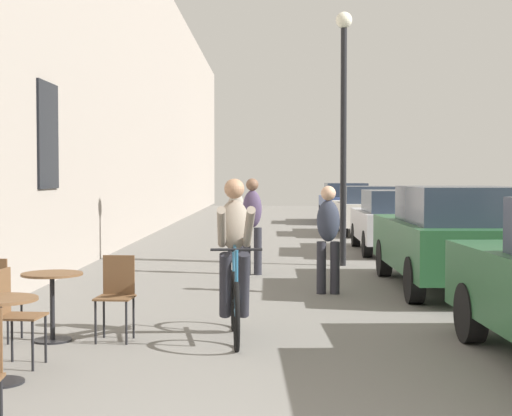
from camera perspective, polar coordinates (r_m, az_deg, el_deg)
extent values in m
cube|color=gray|center=(17.51, -11.79, 10.16)|extent=(0.50, 68.00, 8.29)
cube|color=black|center=(13.06, -14.82, 5.10)|extent=(0.04, 1.10, 1.70)
cylinder|color=black|center=(5.46, -17.97, -13.83)|extent=(0.02, 0.02, 0.45)
cylinder|color=black|center=(7.08, -18.03, -11.90)|extent=(0.40, 0.40, 0.02)
cylinder|color=black|center=(7.00, -18.06, -9.14)|extent=(0.05, 0.05, 0.67)
cylinder|color=black|center=(7.67, -14.99, -9.12)|extent=(0.02, 0.02, 0.45)
cylinder|color=black|center=(7.37, -15.87, -9.59)|extent=(0.02, 0.02, 0.45)
cylinder|color=black|center=(7.78, -17.25, -8.97)|extent=(0.02, 0.02, 0.45)
cube|color=brown|center=(7.54, -16.60, -7.52)|extent=(0.41, 0.41, 0.02)
cube|color=brown|center=(7.57, -17.89, -5.81)|extent=(0.05, 0.34, 0.42)
cylinder|color=black|center=(8.67, -14.50, -9.24)|extent=(0.40, 0.40, 0.02)
cylinder|color=black|center=(8.61, -14.52, -6.97)|extent=(0.05, 0.05, 0.67)
cylinder|color=brown|center=(8.56, -14.55, -4.66)|extent=(0.64, 0.64, 0.02)
cylinder|color=black|center=(8.87, -16.61, -7.59)|extent=(0.02, 0.02, 0.45)
cylinder|color=black|center=(8.58, -17.53, -7.93)|extent=(0.02, 0.02, 0.45)
cube|color=brown|center=(8.76, -18.04, -6.17)|extent=(0.43, 0.43, 0.02)
cylinder|color=black|center=(8.29, -9.37, -8.22)|extent=(0.02, 0.02, 0.45)
cylinder|color=black|center=(8.37, -11.54, -8.13)|extent=(0.02, 0.02, 0.45)
cylinder|color=black|center=(8.60, -8.86, -7.83)|extent=(0.02, 0.02, 0.45)
cylinder|color=black|center=(8.68, -10.95, -7.75)|extent=(0.02, 0.02, 0.45)
cube|color=brown|center=(8.44, -10.19, -6.41)|extent=(0.40, 0.40, 0.02)
cube|color=brown|center=(8.58, -9.90, -4.78)|extent=(0.34, 0.04, 0.42)
torus|color=black|center=(7.93, -1.42, -7.89)|extent=(0.10, 0.71, 0.71)
torus|color=black|center=(8.97, -1.63, -6.70)|extent=(0.10, 0.71, 0.71)
cylinder|color=#286084|center=(8.84, -1.62, -4.97)|extent=(0.05, 0.22, 0.58)
cylinder|color=#286084|center=(8.31, -1.52, -3.11)|extent=(0.10, 0.82, 0.14)
cylinder|color=#286084|center=(7.91, -1.43, -5.46)|extent=(0.04, 0.09, 0.67)
cylinder|color=#286084|center=(8.47, -1.54, -6.96)|extent=(0.11, 1.00, 0.12)
cylinder|color=black|center=(7.89, -1.43, -3.03)|extent=(0.52, 0.07, 0.03)
ellipsoid|color=black|center=(8.72, -1.60, -2.99)|extent=(0.12, 0.24, 0.06)
ellipsoid|color=gray|center=(8.62, -1.59, -1.22)|extent=(0.36, 0.37, 0.59)
sphere|color=#A57A5B|center=(8.56, -1.58, 1.41)|extent=(0.22, 0.22, 0.22)
cylinder|color=#26262D|center=(8.61, -0.90, -5.61)|extent=(0.16, 0.40, 0.75)
cylinder|color=#26262D|center=(8.60, -2.24, -5.62)|extent=(0.16, 0.40, 0.75)
cylinder|color=gray|center=(8.23, -0.52, -1.42)|extent=(0.16, 0.75, 0.48)
cylinder|color=gray|center=(8.22, -2.50, -1.43)|extent=(0.13, 0.75, 0.48)
cylinder|color=#26262D|center=(11.69, 5.73, -4.33)|extent=(0.14, 0.14, 0.77)
cylinder|color=#26262D|center=(11.69, 4.75, -4.33)|extent=(0.14, 0.14, 0.77)
ellipsoid|color=#2D3342|center=(11.63, 5.25, -0.93)|extent=(0.35, 0.26, 0.61)
sphere|color=tan|center=(11.61, 5.26, 1.07)|extent=(0.22, 0.22, 0.22)
cylinder|color=#26262D|center=(13.93, -0.68, -3.13)|extent=(0.14, 0.14, 0.83)
cylinder|color=#26262D|center=(13.89, 0.13, -3.14)|extent=(0.14, 0.14, 0.83)
ellipsoid|color=#4C3D5B|center=(13.86, -0.28, -0.07)|extent=(0.37, 0.29, 0.66)
sphere|color=brown|center=(13.85, -0.28, 1.70)|extent=(0.22, 0.22, 0.22)
cylinder|color=#26262D|center=(16.00, -1.10, -2.50)|extent=(0.14, 0.14, 0.79)
cylinder|color=#26262D|center=(16.02, -1.81, -2.50)|extent=(0.14, 0.14, 0.79)
ellipsoid|color=#9E9384|center=(15.97, -1.46, 0.03)|extent=(0.35, 0.26, 0.63)
sphere|color=#A57A5B|center=(15.96, -1.46, 1.51)|extent=(0.22, 0.22, 0.22)
cylinder|color=black|center=(15.36, 6.34, 4.39)|extent=(0.12, 0.12, 4.60)
sphere|color=silver|center=(15.64, 6.39, 13.36)|extent=(0.32, 0.32, 0.32)
cylinder|color=black|center=(8.55, 15.29, -7.34)|extent=(0.22, 0.63, 0.63)
cube|color=#23512D|center=(12.55, 14.01, -2.57)|extent=(1.86, 4.46, 0.73)
cube|color=#283342|center=(11.99, 14.60, 0.23)|extent=(1.56, 2.41, 0.54)
cylinder|color=black|center=(13.87, 9.26, -3.58)|extent=(0.21, 0.64, 0.64)
cylinder|color=black|center=(14.20, 15.99, -3.50)|extent=(0.21, 0.64, 0.64)
cylinder|color=black|center=(10.98, 11.41, -5.13)|extent=(0.21, 0.64, 0.64)
cube|color=#B7B7BC|center=(18.38, 9.97, -1.23)|extent=(1.73, 4.04, 0.65)
cube|color=#283342|center=(17.88, 10.19, 0.50)|extent=(1.43, 2.19, 0.49)
cylinder|color=black|center=(19.63, 7.23, -1.95)|extent=(0.20, 0.58, 0.58)
cylinder|color=black|center=(19.82, 11.60, -1.93)|extent=(0.20, 0.58, 0.58)
cylinder|color=black|center=(17.00, 8.05, -2.60)|extent=(0.20, 0.58, 0.58)
cylinder|color=black|center=(17.23, 13.07, -2.58)|extent=(0.20, 0.58, 0.58)
cube|color=beige|center=(24.05, 7.89, -0.37)|extent=(1.70, 4.08, 0.66)
cube|color=#283342|center=(23.55, 8.05, 0.98)|extent=(1.42, 2.20, 0.49)
cylinder|color=black|center=(25.32, 5.79, -0.98)|extent=(0.19, 0.59, 0.59)
cylinder|color=black|center=(25.50, 9.23, -0.98)|extent=(0.19, 0.59, 0.59)
cylinder|color=black|center=(22.65, 6.37, -1.37)|extent=(0.19, 0.59, 0.59)
cylinder|color=black|center=(22.85, 10.21, -1.36)|extent=(0.19, 0.59, 0.59)
cube|color=#384C84|center=(30.02, 6.41, 0.20)|extent=(1.80, 4.22, 0.68)
cube|color=#283342|center=(29.50, 6.49, 1.32)|extent=(1.49, 2.29, 0.51)
cylinder|color=black|center=(31.36, 4.76, -0.33)|extent=(0.20, 0.61, 0.61)
cylinder|color=black|center=(31.48, 7.64, -0.34)|extent=(0.20, 0.61, 0.61)
cylinder|color=black|center=(28.60, 5.05, -0.59)|extent=(0.20, 0.61, 0.61)
cylinder|color=black|center=(28.73, 8.20, -0.59)|extent=(0.20, 0.61, 0.61)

